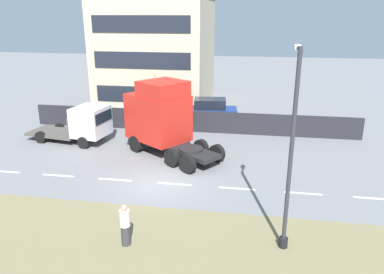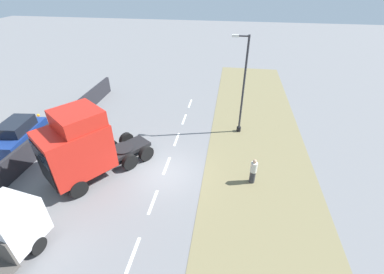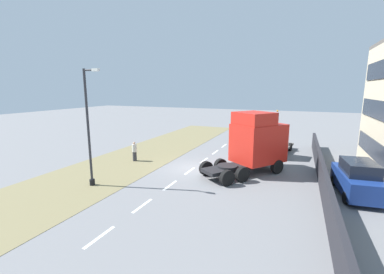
% 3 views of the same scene
% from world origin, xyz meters
% --- Properties ---
extents(ground_plane, '(120.00, 120.00, 0.00)m').
position_xyz_m(ground_plane, '(0.00, 0.00, 0.00)').
color(ground_plane, slate).
rests_on(ground_plane, ground).
extents(grass_verge, '(7.00, 44.00, 0.01)m').
position_xyz_m(grass_verge, '(-6.00, 0.00, 0.01)').
color(grass_verge, olive).
rests_on(grass_verge, ground).
extents(lane_markings, '(0.16, 21.00, 0.00)m').
position_xyz_m(lane_markings, '(0.00, -0.70, 0.00)').
color(lane_markings, white).
rests_on(lane_markings, ground).
extents(boundary_wall, '(0.25, 24.00, 1.54)m').
position_xyz_m(boundary_wall, '(9.00, 0.00, 0.77)').
color(boundary_wall, '#232328').
rests_on(boundary_wall, ground).
extents(lorry_cab, '(5.75, 6.55, 4.64)m').
position_xyz_m(lorry_cab, '(4.56, 1.09, 2.25)').
color(lorry_cab, black).
rests_on(lorry_cab, ground).
extents(flatbed_truck, '(3.04, 5.88, 2.51)m').
position_xyz_m(flatbed_truck, '(5.34, 6.51, 1.33)').
color(flatbed_truck, silver).
rests_on(flatbed_truck, ground).
extents(parked_car, '(2.32, 4.49, 2.10)m').
position_xyz_m(parked_car, '(10.77, -1.14, 1.02)').
color(parked_car, navy).
rests_on(parked_car, ground).
extents(lamp_post, '(1.29, 0.33, 7.34)m').
position_xyz_m(lamp_post, '(-4.59, -5.83, 3.38)').
color(lamp_post, black).
rests_on(lamp_post, ground).
extents(pedestrian, '(0.39, 0.39, 1.69)m').
position_xyz_m(pedestrian, '(-5.47, 0.00, 0.83)').
color(pedestrian, '#333338').
rests_on(pedestrian, ground).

